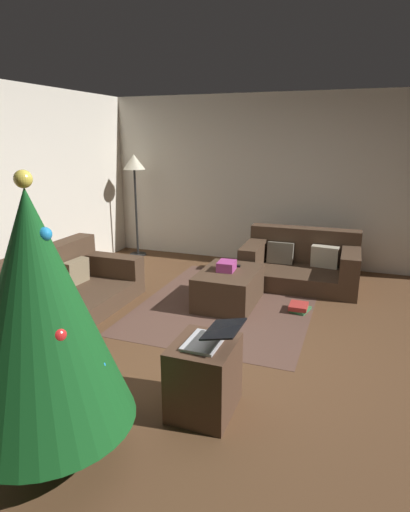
{
  "coord_description": "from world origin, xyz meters",
  "views": [
    {
      "loc": [
        -3.49,
        -0.88,
        1.98
      ],
      "look_at": [
        0.57,
        0.61,
        0.75
      ],
      "focal_mm": 29.76,
      "sensor_mm": 36.0,
      "label": 1
    }
  ],
  "objects_px": {
    "couch_left": "(61,290)",
    "tv_remote": "(234,266)",
    "laptop": "(211,337)",
    "couch_right": "(301,263)",
    "ottoman": "(229,287)",
    "gift_box": "(227,266)",
    "corner_lamp": "(134,170)",
    "christmas_tree": "(38,312)",
    "book_stack": "(299,308)",
    "side_table": "(204,377)"
  },
  "relations": [
    {
      "from": "corner_lamp",
      "to": "tv_remote",
      "type": "bearing_deg",
      "value": -123.08
    },
    {
      "from": "christmas_tree",
      "to": "book_stack",
      "type": "height_order",
      "value": "christmas_tree"
    },
    {
      "from": "gift_box",
      "to": "tv_remote",
      "type": "xyz_separation_m",
      "value": [
        0.18,
        -0.04,
        -0.05
      ]
    },
    {
      "from": "ottoman",
      "to": "gift_box",
      "type": "height_order",
      "value": "gift_box"
    },
    {
      "from": "gift_box",
      "to": "christmas_tree",
      "type": "relative_size",
      "value": 0.13
    },
    {
      "from": "couch_left",
      "to": "ottoman",
      "type": "bearing_deg",
      "value": 116.97
    },
    {
      "from": "couch_left",
      "to": "corner_lamp",
      "type": "xyz_separation_m",
      "value": [
        2.46,
        0.36,
        1.18
      ]
    },
    {
      "from": "couch_left",
      "to": "laptop",
      "type": "distance_m",
      "value": 2.56
    },
    {
      "from": "gift_box",
      "to": "side_table",
      "type": "xyz_separation_m",
      "value": [
        -2.07,
        -0.48,
        -0.2
      ]
    },
    {
      "from": "couch_left",
      "to": "ottoman",
      "type": "relative_size",
      "value": 1.98
    },
    {
      "from": "laptop",
      "to": "corner_lamp",
      "type": "bearing_deg",
      "value": 35.69
    },
    {
      "from": "couch_left",
      "to": "laptop",
      "type": "bearing_deg",
      "value": 62.47
    },
    {
      "from": "couch_right",
      "to": "ottoman",
      "type": "height_order",
      "value": "couch_right"
    },
    {
      "from": "gift_box",
      "to": "laptop",
      "type": "xyz_separation_m",
      "value": [
        -2.07,
        -0.53,
        0.13
      ]
    },
    {
      "from": "ottoman",
      "to": "corner_lamp",
      "type": "bearing_deg",
      "value": 53.41
    },
    {
      "from": "laptop",
      "to": "book_stack",
      "type": "bearing_deg",
      "value": -9.29
    },
    {
      "from": "couch_right",
      "to": "tv_remote",
      "type": "xyz_separation_m",
      "value": [
        -0.91,
        0.71,
        0.15
      ]
    },
    {
      "from": "tv_remote",
      "to": "christmas_tree",
      "type": "bearing_deg",
      "value": 165.4
    },
    {
      "from": "gift_box",
      "to": "book_stack",
      "type": "bearing_deg",
      "value": -86.48
    },
    {
      "from": "couch_left",
      "to": "tv_remote",
      "type": "xyz_separation_m",
      "value": [
        1.08,
        -1.76,
        0.17
      ]
    },
    {
      "from": "laptop",
      "to": "ottoman",
      "type": "bearing_deg",
      "value": 13.57
    },
    {
      "from": "corner_lamp",
      "to": "couch_left",
      "type": "bearing_deg",
      "value": -171.72
    },
    {
      "from": "couch_right",
      "to": "ottoman",
      "type": "xyz_separation_m",
      "value": [
        -1.1,
        0.71,
        -0.07
      ]
    },
    {
      "from": "book_stack",
      "to": "gift_box",
      "type": "bearing_deg",
      "value": 93.52
    },
    {
      "from": "book_stack",
      "to": "corner_lamp",
      "type": "bearing_deg",
      "value": 63.03
    },
    {
      "from": "ottoman",
      "to": "laptop",
      "type": "relative_size",
      "value": 2.33
    },
    {
      "from": "couch_right",
      "to": "gift_box",
      "type": "relative_size",
      "value": 6.33
    },
    {
      "from": "couch_left",
      "to": "tv_remote",
      "type": "distance_m",
      "value": 2.07
    },
    {
      "from": "couch_left",
      "to": "laptop",
      "type": "xyz_separation_m",
      "value": [
        -1.17,
        -2.25,
        0.35
      ]
    },
    {
      "from": "ottoman",
      "to": "tv_remote",
      "type": "bearing_deg",
      "value": -1.46
    },
    {
      "from": "gift_box",
      "to": "laptop",
      "type": "bearing_deg",
      "value": -165.6
    },
    {
      "from": "tv_remote",
      "to": "couch_right",
      "type": "bearing_deg",
      "value": -46.06
    },
    {
      "from": "gift_box",
      "to": "corner_lamp",
      "type": "relative_size",
      "value": 0.14
    },
    {
      "from": "couch_right",
      "to": "tv_remote",
      "type": "distance_m",
      "value": 1.16
    },
    {
      "from": "gift_box",
      "to": "corner_lamp",
      "type": "distance_m",
      "value": 2.77
    },
    {
      "from": "laptop",
      "to": "corner_lamp",
      "type": "distance_m",
      "value": 4.54
    },
    {
      "from": "couch_left",
      "to": "couch_right",
      "type": "xyz_separation_m",
      "value": [
        1.99,
        -2.46,
        0.01
      ]
    },
    {
      "from": "gift_box",
      "to": "corner_lamp",
      "type": "height_order",
      "value": "corner_lamp"
    },
    {
      "from": "laptop",
      "to": "side_table",
      "type": "bearing_deg",
      "value": 88.84
    },
    {
      "from": "couch_left",
      "to": "book_stack",
      "type": "bearing_deg",
      "value": 110.16
    },
    {
      "from": "side_table",
      "to": "laptop",
      "type": "xyz_separation_m",
      "value": [
        -0.0,
        -0.06,
        0.33
      ]
    },
    {
      "from": "gift_box",
      "to": "laptop",
      "type": "height_order",
      "value": "laptop"
    },
    {
      "from": "book_stack",
      "to": "corner_lamp",
      "type": "height_order",
      "value": "corner_lamp"
    },
    {
      "from": "tv_remote",
      "to": "christmas_tree",
      "type": "distance_m",
      "value": 3.06
    },
    {
      "from": "ottoman",
      "to": "side_table",
      "type": "height_order",
      "value": "side_table"
    },
    {
      "from": "couch_right",
      "to": "ottoman",
      "type": "distance_m",
      "value": 1.31
    },
    {
      "from": "ottoman",
      "to": "gift_box",
      "type": "xyz_separation_m",
      "value": [
        0.01,
        0.03,
        0.27
      ]
    },
    {
      "from": "christmas_tree",
      "to": "corner_lamp",
      "type": "height_order",
      "value": "christmas_tree"
    },
    {
      "from": "laptop",
      "to": "book_stack",
      "type": "relative_size",
      "value": 1.35
    },
    {
      "from": "book_stack",
      "to": "couch_left",
      "type": "bearing_deg",
      "value": 110.17
    }
  ]
}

